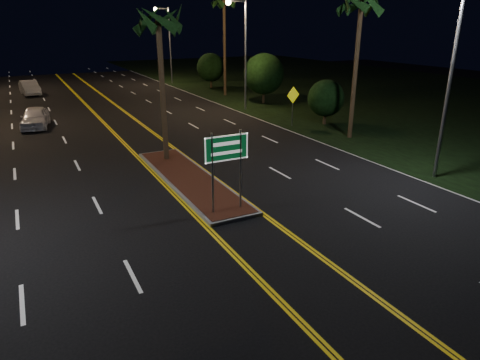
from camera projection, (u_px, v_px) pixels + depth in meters
ground at (262, 243)px, 14.78m from camera, size 120.00×120.00×0.00m
grass_right at (381, 90)px, 48.54m from camera, size 40.00×110.00×0.01m
median_island at (190, 179)px, 20.60m from camera, size 2.25×10.25×0.17m
highway_sign at (227, 156)px, 16.29m from camera, size 1.80×0.08×3.20m
streetlight_right_near at (448, 59)px, 19.07m from camera, size 1.91×0.44×9.00m
streetlight_right_mid at (242, 42)px, 35.77m from camera, size 1.91×0.44×9.00m
streetlight_right_far at (167, 37)px, 52.47m from camera, size 1.91×0.44×9.00m
palm_median at (158, 21)px, 21.05m from camera, size 2.40×2.40×8.30m
palm_right_near at (361, 5)px, 25.68m from camera, size 2.40×2.40×9.30m
palm_right_far at (224, 2)px, 42.19m from camera, size 2.40×2.40×10.30m
shrub_near at (326, 98)px, 31.60m from camera, size 2.70×2.70×3.30m
shrub_mid at (264, 74)px, 39.90m from camera, size 3.78×3.78×4.62m
shrub_far at (211, 67)px, 49.97m from camera, size 3.24×3.24×3.96m
car_near at (35, 116)px, 30.95m from camera, size 3.03×5.44×1.71m
car_far at (29, 87)px, 45.26m from camera, size 2.80×5.43×1.74m
warning_sign at (293, 100)px, 31.10m from camera, size 1.19×0.26×2.87m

